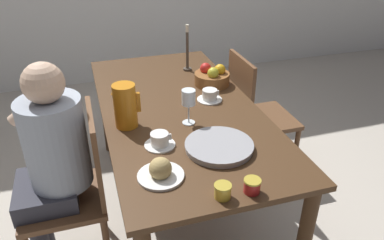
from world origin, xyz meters
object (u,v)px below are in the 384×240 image
object	(u,v)px
bread_plate	(161,171)
candlestick_tall	(187,53)
chair_opposite	(254,114)
jam_jar_red	(223,190)
teacup_near_person	(160,140)
teacup_across	(210,96)
serving_tray	(219,146)
person_seated	(51,156)
red_pitcher	(125,106)
chair_person_side	(76,189)
jam_jar_amber	(252,185)
fruit_bowl	(212,77)
wine_glass_water	(189,99)

from	to	relation	value
bread_plate	candlestick_tall	xyz separation A→B (m)	(0.46, 1.14, 0.10)
chair_opposite	jam_jar_red	distance (m)	1.28
chair_opposite	candlestick_tall	xyz separation A→B (m)	(-0.41, 0.29, 0.40)
teacup_near_person	bread_plate	world-z (taller)	bread_plate
teacup_across	serving_tray	bearing A→B (deg)	-104.71
person_seated	red_pitcher	world-z (taller)	person_seated
chair_person_side	jam_jar_amber	world-z (taller)	chair_person_side
red_pitcher	fruit_bowl	world-z (taller)	red_pitcher
chair_person_side	person_seated	bearing A→B (deg)	76.97
candlestick_tall	fruit_bowl	bearing A→B (deg)	-74.24
chair_opposite	bread_plate	xyz separation A→B (m)	(-0.87, -0.85, 0.30)
serving_tray	teacup_across	bearing A→B (deg)	75.29
chair_opposite	candlestick_tall	distance (m)	0.64
chair_person_side	red_pitcher	distance (m)	0.50
teacup_across	red_pitcher	bearing A→B (deg)	-162.97
teacup_near_person	fruit_bowl	world-z (taller)	fruit_bowl
teacup_near_person	chair_person_side	bearing A→B (deg)	162.72
chair_opposite	candlestick_tall	bearing A→B (deg)	-125.33
jam_jar_amber	teacup_across	bearing A→B (deg)	81.93
chair_opposite	jam_jar_red	size ratio (longest dim) A/B	13.01
chair_opposite	fruit_bowl	bearing A→B (deg)	-90.41
red_pitcher	wine_glass_water	distance (m)	0.33
chair_opposite	teacup_near_person	world-z (taller)	chair_opposite
chair_person_side	jam_jar_amber	bearing A→B (deg)	-129.31
chair_opposite	wine_glass_water	size ratio (longest dim) A/B	4.74
chair_person_side	serving_tray	distance (m)	0.78
bread_plate	jam_jar_red	world-z (taller)	bread_plate
teacup_across	fruit_bowl	size ratio (longest dim) A/B	0.66
chair_person_side	jam_jar_amber	distance (m)	0.96
teacup_near_person	jam_jar_amber	world-z (taller)	teacup_near_person
teacup_across	bread_plate	size ratio (longest dim) A/B	0.75
chair_opposite	serving_tray	world-z (taller)	chair_opposite
person_seated	wine_glass_water	world-z (taller)	person_seated
serving_tray	red_pitcher	bearing A→B (deg)	137.62
wine_glass_water	fruit_bowl	bearing A→B (deg)	56.91
chair_opposite	teacup_across	world-z (taller)	chair_opposite
teacup_near_person	fruit_bowl	xyz separation A→B (m)	(0.49, 0.61, 0.02)
person_seated	fruit_bowl	size ratio (longest dim) A/B	5.18
fruit_bowl	teacup_near_person	bearing A→B (deg)	-128.54
wine_glass_water	candlestick_tall	world-z (taller)	candlestick_tall
wine_glass_water	jam_jar_amber	world-z (taller)	wine_glass_water
bread_plate	jam_jar_amber	world-z (taller)	bread_plate
red_pitcher	jam_jar_amber	size ratio (longest dim) A/B	3.32
wine_glass_water	candlestick_tall	bearing A→B (deg)	74.14
teacup_near_person	bread_plate	distance (m)	0.25
candlestick_tall	person_seated	bearing A→B (deg)	-140.89
chair_person_side	jam_jar_red	bearing A→B (deg)	-134.62
serving_tray	candlestick_tall	bearing A→B (deg)	81.84
chair_person_side	bread_plate	distance (m)	0.61
jam_jar_amber	candlestick_tall	size ratio (longest dim) A/B	0.22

